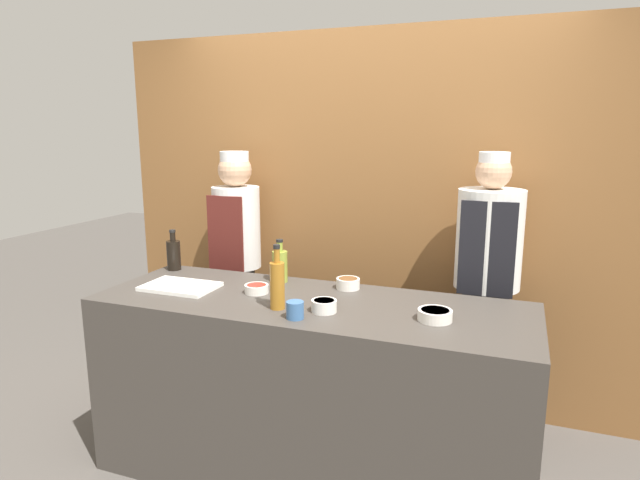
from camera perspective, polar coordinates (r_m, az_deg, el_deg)
name	(u,v)px	position (r m, az deg, el deg)	size (l,w,h in m)	color
ground_plane	(310,472)	(3.10, -1.05, -23.52)	(14.00, 14.00, 0.00)	#4C4742
cabinet_wall	(367,219)	(3.57, 5.01, 2.21)	(3.46, 0.18, 2.40)	brown
counter	(310,390)	(2.85, -1.09, -15.67)	(2.17, 0.75, 0.95)	#3D3833
sauce_bowl_brown	(348,283)	(2.86, 3.01, -4.59)	(0.13, 0.13, 0.06)	silver
sauce_bowl_white	(324,305)	(2.50, 0.43, -6.97)	(0.12, 0.12, 0.06)	silver
sauce_bowl_red	(257,288)	(2.80, -6.78, -5.14)	(0.12, 0.12, 0.04)	silver
sauce_bowl_purple	(435,314)	(2.45, 12.16, -7.77)	(0.15, 0.15, 0.05)	silver
cutting_board	(180,286)	(2.96, -14.68, -4.82)	(0.38, 0.25, 0.02)	white
bottle_soy	(174,254)	(3.34, -15.35, -1.47)	(0.08, 0.08, 0.25)	black
bottle_oil	(280,265)	(2.97, -4.30, -2.70)	(0.08, 0.08, 0.24)	olive
bottle_amber	(277,284)	(2.53, -4.58, -4.69)	(0.07, 0.07, 0.31)	#9E661E
cup_blue	(295,310)	(2.42, -2.68, -7.47)	(0.08, 0.08, 0.08)	#386093
chef_left	(238,262)	(3.62, -8.79, -2.36)	(0.31, 0.31, 1.65)	#28282D
chef_right	(486,288)	(3.19, 17.28, -4.96)	(0.36, 0.36, 1.67)	#28282D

